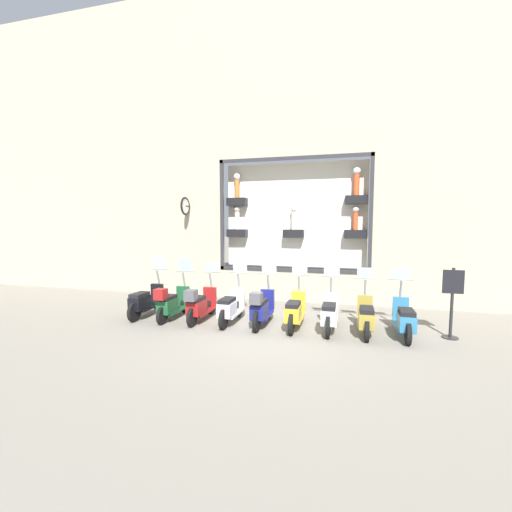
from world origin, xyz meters
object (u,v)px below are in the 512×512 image
scooter_teal_0 (404,319)px  scooter_silver_2 (329,314)px  scooter_white_5 (231,307)px  scooter_black_8 (145,301)px  scooter_olive_1 (366,317)px  scooter_navy_4 (261,308)px  scooter_yellow_3 (295,311)px  scooter_green_7 (171,303)px  scooter_red_6 (200,305)px  shop_sign_post (452,301)px

scooter_teal_0 → scooter_silver_2: scooter_silver_2 is taller
scooter_white_5 → scooter_black_8: (0.00, 2.59, 0.01)m
scooter_olive_1 → scooter_navy_4: 2.59m
scooter_yellow_3 → scooter_green_7: scooter_yellow_3 is taller
scooter_olive_1 → scooter_red_6: bearing=90.8°
scooter_yellow_3 → scooter_white_5: scooter_yellow_3 is taller
scooter_yellow_3 → scooter_white_5: 1.73m
scooter_olive_1 → shop_sign_post: shop_sign_post is taller
scooter_black_8 → shop_sign_post: (0.20, -7.95, 0.45)m
scooter_silver_2 → scooter_green_7: size_ratio=1.01×
scooter_green_7 → shop_sign_post: 7.10m
scooter_olive_1 → shop_sign_post: (0.21, -1.90, 0.47)m
scooter_navy_4 → scooter_white_5: bearing=86.3°
scooter_olive_1 → scooter_red_6: scooter_red_6 is taller
scooter_green_7 → scooter_black_8: bearing=85.4°
scooter_silver_2 → scooter_green_7: 4.32m
scooter_yellow_3 → scooter_green_7: 3.45m
scooter_olive_1 → scooter_green_7: size_ratio=1.00×
scooter_navy_4 → scooter_green_7: size_ratio=1.01×
scooter_silver_2 → scooter_black_8: size_ratio=1.00×
scooter_olive_1 → scooter_black_8: size_ratio=0.99×
scooter_yellow_3 → scooter_green_7: bearing=91.1°
scooter_white_5 → scooter_olive_1: bearing=-90.1°
scooter_navy_4 → scooter_silver_2: bearing=-88.2°
scooter_olive_1 → scooter_yellow_3: 1.73m
scooter_navy_4 → shop_sign_post: (0.26, -4.49, 0.41)m
scooter_navy_4 → scooter_green_7: (-0.01, 2.59, -0.02)m
scooter_teal_0 → scooter_silver_2: size_ratio=1.00×
scooter_olive_1 → scooter_white_5: bearing=89.9°
scooter_yellow_3 → scooter_silver_2: bearing=-90.1°
scooter_red_6 → shop_sign_post: 6.24m
scooter_white_5 → scooter_red_6: bearing=94.4°
scooter_silver_2 → shop_sign_post: 2.81m
scooter_teal_0 → shop_sign_post: size_ratio=1.08×
scooter_navy_4 → shop_sign_post: size_ratio=1.09×
scooter_silver_2 → scooter_green_7: bearing=90.9°
scooter_green_7 → scooter_black_8: 0.87m
scooter_white_5 → shop_sign_post: size_ratio=1.09×
scooter_olive_1 → scooter_silver_2: scooter_silver_2 is taller
scooter_navy_4 → scooter_black_8: (0.06, 3.45, -0.04)m
scooter_olive_1 → shop_sign_post: size_ratio=1.08×
scooter_navy_4 → scooter_red_6: size_ratio=1.00×
scooter_teal_0 → shop_sign_post: 1.16m
scooter_red_6 → shop_sign_post: (0.27, -6.22, 0.42)m
scooter_teal_0 → scooter_black_8: scooter_black_8 is taller
scooter_green_7 → scooter_black_8: scooter_black_8 is taller
scooter_silver_2 → scooter_white_5: 2.59m
scooter_navy_4 → scooter_green_7: bearing=90.3°
scooter_white_5 → scooter_red_6: (-0.07, 0.86, 0.03)m
scooter_red_6 → scooter_green_7: 0.86m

